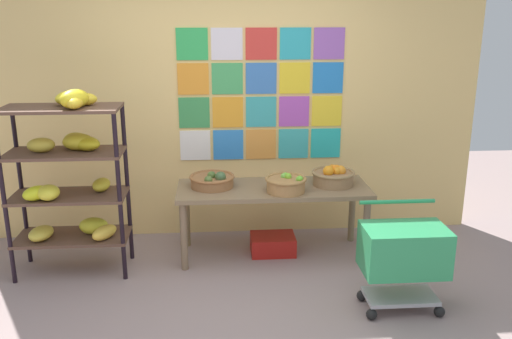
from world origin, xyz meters
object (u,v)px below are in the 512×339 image
produce_crate_under_table (273,244)px  fruit_basket_right (212,180)px  banana_shelf_unit (70,167)px  shopping_cart (404,253)px  display_table (273,195)px  fruit_basket_back_right (286,184)px  fruit_basket_back_left (333,176)px

produce_crate_under_table → fruit_basket_right: bearing=177.7°
banana_shelf_unit → shopping_cart: bearing=-18.1°
shopping_cart → display_table: bearing=141.3°
shopping_cart → banana_shelf_unit: bearing=173.6°
banana_shelf_unit → fruit_basket_right: 1.19m
display_table → shopping_cart: size_ratio=2.16×
fruit_basket_back_right → shopping_cart: size_ratio=0.45×
banana_shelf_unit → produce_crate_under_table: (1.68, 0.22, -0.83)m
display_table → produce_crate_under_table: bearing=83.3°
shopping_cart → produce_crate_under_table: bearing=140.5°
shopping_cart → fruit_basket_back_left: bearing=117.9°
display_table → produce_crate_under_table: (0.00, 0.03, -0.48)m
display_table → fruit_basket_back_right: (0.09, -0.14, 0.15)m
fruit_basket_back_left → shopping_cart: fruit_basket_back_left is taller
display_table → fruit_basket_back_right: size_ratio=4.75×
fruit_basket_back_left → fruit_basket_right: size_ratio=0.96×
display_table → fruit_basket_back_left: 0.56m
fruit_basket_back_right → shopping_cart: (0.75, -0.88, -0.27)m
banana_shelf_unit → fruit_basket_back_left: (2.21, 0.22, -0.19)m
display_table → fruit_basket_right: fruit_basket_right is taller
fruit_basket_back_right → produce_crate_under_table: (-0.09, 0.16, -0.63)m
banana_shelf_unit → display_table: bearing=6.6°
fruit_basket_back_left → produce_crate_under_table: bearing=-180.0°
produce_crate_under_table → shopping_cart: 1.38m
banana_shelf_unit → shopping_cart: banana_shelf_unit is taller
banana_shelf_unit → fruit_basket_right: bearing=11.9°
fruit_basket_back_right → fruit_basket_back_left: size_ratio=0.93×
fruit_basket_right → shopping_cart: (1.37, -1.06, -0.25)m
fruit_basket_back_right → banana_shelf_unit: bearing=-178.1°
produce_crate_under_table → fruit_basket_back_right: bearing=-60.6°
display_table → fruit_basket_right: (-0.53, 0.05, 0.14)m
display_table → fruit_basket_right: bearing=174.9°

